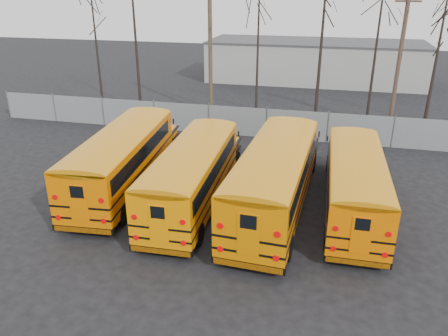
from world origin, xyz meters
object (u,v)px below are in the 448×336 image
(bus_b, at_px, (194,170))
(bus_d, at_px, (355,179))
(bus_c, at_px, (276,173))
(bus_a, at_px, (124,154))
(utility_pole_left, at_px, (210,48))
(utility_pole_right, at_px, (399,62))

(bus_b, xyz_separation_m, bus_d, (7.15, 0.85, -0.07))
(bus_c, bearing_deg, bus_a, 178.10)
(utility_pole_left, xyz_separation_m, utility_pole_right, (13.38, -0.44, -0.44))
(bus_a, distance_m, bus_b, 3.96)
(bus_d, bearing_deg, utility_pole_left, 125.60)
(bus_c, xyz_separation_m, utility_pole_right, (6.31, 14.31, 2.82))
(bus_a, relative_size, utility_pole_left, 1.13)
(bus_b, height_order, bus_c, bus_c)
(utility_pole_right, bearing_deg, bus_b, -119.55)
(bus_d, distance_m, utility_pole_right, 14.29)
(bus_b, bearing_deg, bus_c, 1.18)
(bus_b, height_order, utility_pole_right, utility_pole_right)
(bus_c, relative_size, utility_pole_right, 1.27)
(bus_c, bearing_deg, utility_pole_right, 68.84)
(bus_b, relative_size, utility_pole_right, 1.17)
(bus_a, xyz_separation_m, utility_pole_right, (13.91, 13.70, 2.88))
(bus_d, relative_size, utility_pole_left, 1.03)
(bus_b, relative_size, bus_c, 0.92)
(utility_pole_left, bearing_deg, bus_a, -85.26)
(bus_b, distance_m, utility_pole_right, 17.90)
(bus_d, xyz_separation_m, utility_pole_left, (-10.50, 14.11, 3.47))
(bus_a, xyz_separation_m, utility_pole_left, (0.52, 14.15, 3.32))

